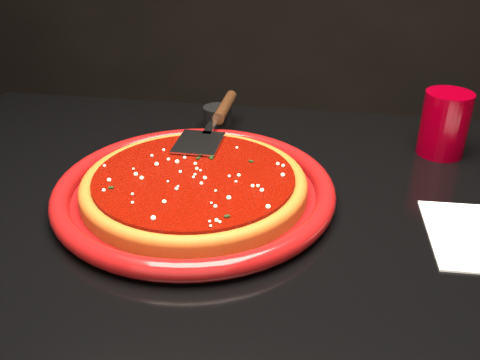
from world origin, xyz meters
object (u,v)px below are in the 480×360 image
object	(u,v)px
cup	(445,124)
ramekin	(218,117)
pizza_server	(214,121)
plate	(195,190)

from	to	relation	value
cup	ramekin	xyz separation A→B (m)	(-0.39, 0.05, -0.03)
pizza_server	cup	bearing A→B (deg)	6.68
cup	plate	bearing A→B (deg)	-149.80
pizza_server	ramekin	xyz separation A→B (m)	(-0.01, 0.09, -0.03)
plate	cup	world-z (taller)	cup
plate	cup	size ratio (longest dim) A/B	3.74
pizza_server	ramekin	distance (m)	0.09
plate	pizza_server	distance (m)	0.18
plate	pizza_server	bearing A→B (deg)	92.37
plate	pizza_server	world-z (taller)	pizza_server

